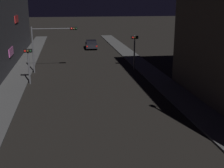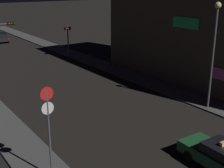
% 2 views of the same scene
% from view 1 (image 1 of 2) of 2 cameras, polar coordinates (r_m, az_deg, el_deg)
% --- Properties ---
extents(sidewalk_left, '(2.41, 70.32, 0.12)m').
position_cam_1_polar(sidewalk_left, '(34.30, -16.85, 1.78)').
color(sidewalk_left, '#4C4C4C').
rests_on(sidewalk_left, ground_plane).
extents(sidewalk_right, '(2.41, 70.32, 0.12)m').
position_cam_1_polar(sidewalk_right, '(35.20, 6.66, 2.68)').
color(sidewalk_right, '#4C4C4C').
rests_on(sidewalk_right, ground_plane).
extents(far_car, '(1.97, 4.52, 1.42)m').
position_cam_1_polar(far_car, '(50.70, -3.92, 7.44)').
color(far_car, black).
rests_on(far_car, ground_plane).
extents(traffic_light_overhead, '(4.96, 0.41, 5.06)m').
position_cam_1_polar(traffic_light_overhead, '(34.00, -11.43, 8.29)').
color(traffic_light_overhead, '#47474C').
rests_on(traffic_light_overhead, ground_plane).
extents(traffic_light_left_kerb, '(0.80, 0.42, 3.46)m').
position_cam_1_polar(traffic_light_left_kerb, '(29.74, -15.42, 4.67)').
color(traffic_light_left_kerb, '#47474C').
rests_on(traffic_light_left_kerb, ground_plane).
extents(traffic_light_right_kerb, '(0.80, 0.41, 3.97)m').
position_cam_1_polar(traffic_light_right_kerb, '(34.84, 4.25, 7.24)').
color(traffic_light_right_kerb, '#47474C').
rests_on(traffic_light_right_kerb, ground_plane).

